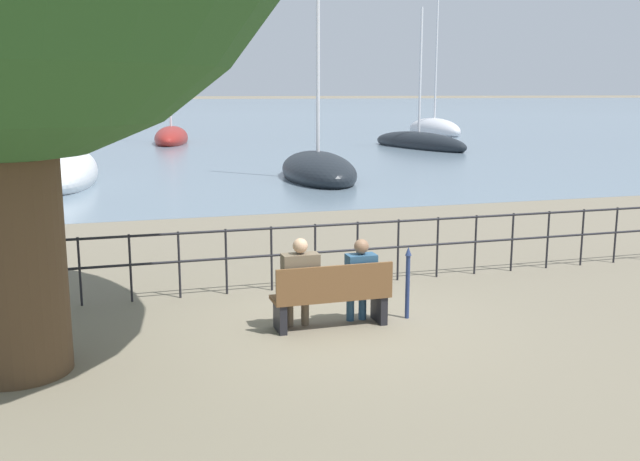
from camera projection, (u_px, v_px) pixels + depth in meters
The scene contains 12 objects.
ground_plane at pixel (331, 326), 9.76m from camera, with size 1000.00×1000.00×0.00m, color #7A705B.
harbor_water at pixel (115, 106), 159.26m from camera, with size 600.00×300.00×0.01m.
park_bench at pixel (332, 297), 9.62m from camera, with size 1.62×0.45×0.90m.
seated_person_left at pixel (300, 279), 9.51m from camera, with size 0.49×0.35×1.26m.
seated_person_right at pixel (360, 277), 9.77m from camera, with size 0.40×0.35×1.20m.
promenade_railing at pixel (294, 247), 11.48m from camera, with size 15.38×0.04×1.05m.
closed_umbrella at pixel (408, 279), 9.99m from camera, with size 0.09×0.09×1.04m.
sailboat_0 at pixel (419, 143), 40.40m from camera, with size 3.36×8.41×8.10m.
sailboat_1 at pixel (66, 172), 25.14m from camera, with size 2.41×7.67×10.34m.
sailboat_2 at pixel (434, 129), 52.77m from camera, with size 2.48×6.79×11.91m.
sailboat_3 at pixel (318, 170), 26.04m from camera, with size 2.98×6.54×9.33m.
sailboat_4 at pixel (171, 138), 44.52m from camera, with size 3.15×7.66×9.62m.
Camera 1 is at (-2.83, -8.88, 3.16)m, focal length 40.00 mm.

